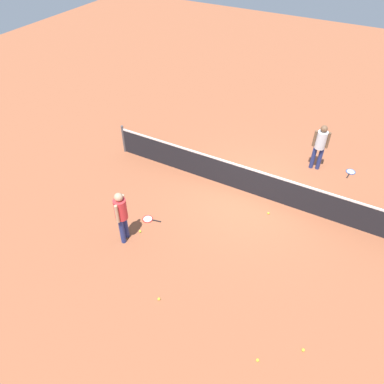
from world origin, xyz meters
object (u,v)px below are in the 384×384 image
Objects in this scene: tennis_ball_stray_left at (159,299)px; player_near_side at (121,213)px; player_far_side at (320,144)px; tennis_racket_far_player at (350,172)px; tennis_ball_near_player at (303,350)px; tennis_racket_near_player at (149,219)px; tennis_ball_by_net at (140,231)px; tennis_ball_midcourt at (258,360)px; tennis_ball_baseline at (268,213)px.

player_near_side is at bearing 147.33° from tennis_ball_stray_left.
tennis_racket_far_player is (1.18, 0.35, -1.00)m from player_far_side.
tennis_ball_near_player is (1.52, -6.70, -0.98)m from player_far_side.
player_far_side is at bearing -163.36° from tennis_racket_far_player.
player_near_side is at bearing -98.17° from tennis_racket_near_player.
player_near_side is 2.84× the size of tennis_racket_far_player.
player_near_side reaches higher than tennis_racket_far_player.
player_far_side is 25.76× the size of tennis_ball_by_net.
player_far_side is 25.76× the size of tennis_ball_midcourt.
tennis_racket_near_player is 5.49m from tennis_ball_near_player.
tennis_ball_stray_left is at bearing -107.55° from tennis_ball_baseline.
player_near_side reaches higher than tennis_ball_stray_left.
player_far_side reaches higher than tennis_ball_midcourt.
tennis_ball_midcourt and tennis_ball_baseline have the same top height.
player_far_side is 7.48m from tennis_ball_midcourt.
tennis_ball_by_net is (-4.79, -5.86, 0.02)m from tennis_racket_far_player.
player_far_side is 2.84× the size of tennis_racket_far_player.
tennis_ball_stray_left reaches higher than tennis_racket_near_player.
tennis_ball_stray_left is at bearing -51.03° from tennis_racket_near_player.
tennis_ball_baseline is at bearing 39.95° from tennis_ball_by_net.
tennis_racket_near_player is (0.14, 0.96, -1.00)m from player_near_side.
player_far_side is at bearing 53.34° from tennis_racket_near_player.
tennis_racket_far_player is 7.56m from tennis_ball_by_net.
tennis_ball_midcourt is at bearing -84.32° from player_far_side.
tennis_ball_near_player and tennis_ball_by_net have the same top height.
player_near_side is 1.00× the size of player_far_side.
tennis_ball_near_player is at bearing -18.60° from tennis_racket_near_player.
tennis_racket_near_player is at bearing 128.97° from tennis_ball_stray_left.
tennis_racket_near_player is at bearing 151.13° from tennis_ball_midcourt.
tennis_ball_by_net is at bearing -81.79° from tennis_racket_near_player.
tennis_ball_by_net and tennis_ball_baseline have the same top height.
tennis_ball_near_player is (0.34, -7.05, 0.02)m from tennis_racket_far_player.
player_far_side is at bearing 56.79° from tennis_ball_by_net.
tennis_racket_far_player is at bearing 92.76° from tennis_ball_near_player.
tennis_racket_far_player is (5.00, 6.27, -1.00)m from player_near_side.
tennis_ball_near_player is (5.21, -1.75, 0.02)m from tennis_racket_near_player.
tennis_ball_by_net is (0.22, 0.41, -0.98)m from player_near_side.
tennis_racket_far_player is 3.79m from tennis_ball_baseline.
tennis_ball_by_net is (-5.13, 1.20, 0.00)m from tennis_ball_near_player.
tennis_ball_midcourt reaches higher than tennis_racket_far_player.
tennis_ball_by_net is 2.35m from tennis_ball_stray_left.
player_far_side is 6.25m from tennis_racket_near_player.
player_far_side reaches higher than tennis_ball_near_player.
player_near_side is 25.76× the size of tennis_ball_baseline.
player_far_side is 25.76× the size of tennis_ball_stray_left.
tennis_ball_stray_left is at bearing -105.03° from player_far_side.
tennis_ball_by_net is at bearing 135.98° from tennis_ball_stray_left.
tennis_ball_by_net is at bearing 166.85° from tennis_ball_near_player.
tennis_racket_near_player is 5.04m from tennis_ball_midcourt.
tennis_ball_midcourt is (-0.45, -7.74, 0.02)m from tennis_racket_far_player.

